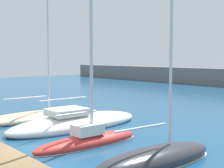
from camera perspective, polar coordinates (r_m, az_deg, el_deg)
ground_plane at (r=15.63m, az=-14.14°, el=-12.94°), size 120.00×120.00×0.00m
sailboat_sand_nearest at (r=25.27m, az=-12.99°, el=-5.44°), size 3.28×9.86×19.78m
sailboat_white_second at (r=21.96m, az=-6.41°, el=-6.84°), size 3.44×10.01×18.83m
sailboat_red_third at (r=17.49m, az=-4.27°, el=-9.26°), size 1.69×6.59×14.16m
sailboat_charcoal_fourth at (r=14.57m, az=7.87°, el=-12.68°), size 2.41×6.76×14.04m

